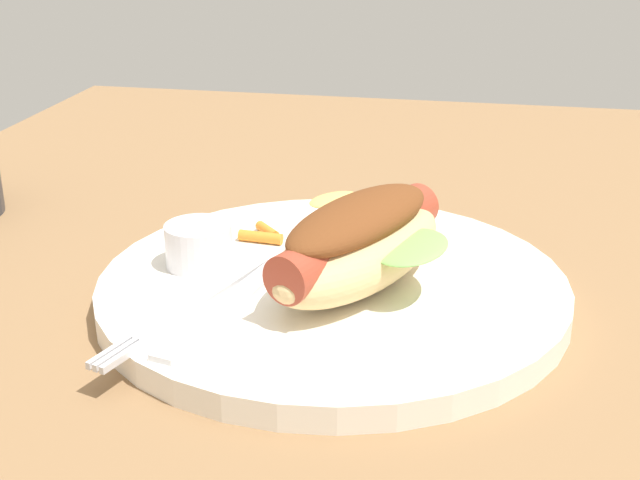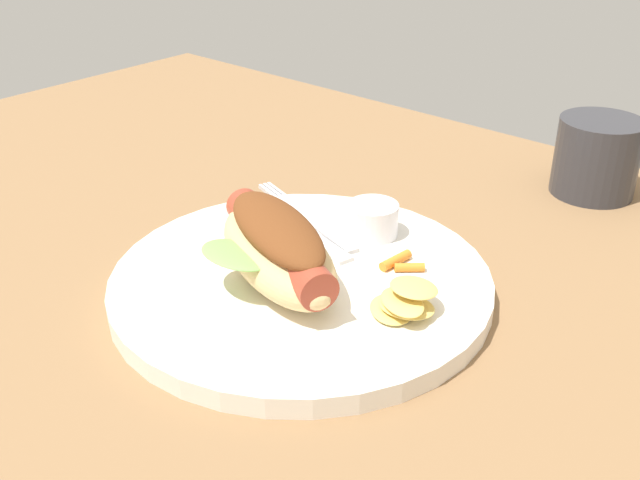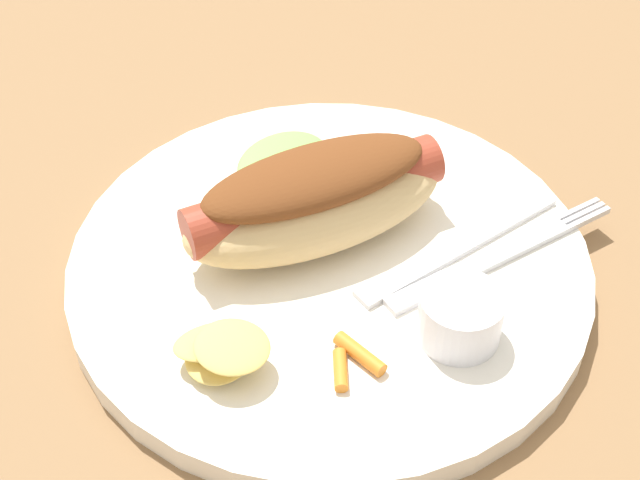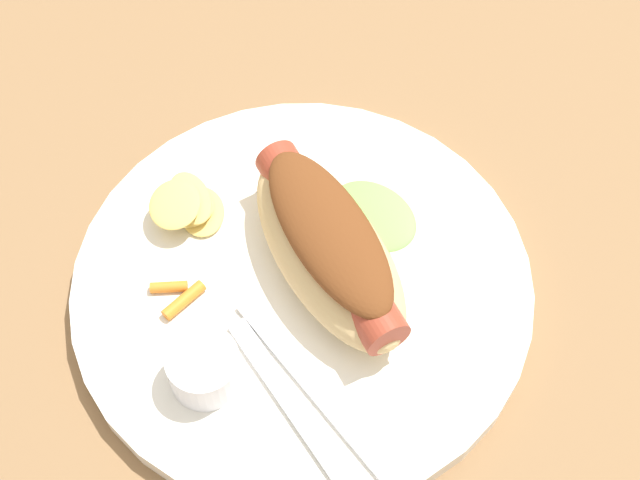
{
  "view_description": "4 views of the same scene",
  "coord_description": "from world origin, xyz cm",
  "px_view_note": "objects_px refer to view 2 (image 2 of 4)",
  "views": [
    {
      "loc": [
        45.14,
        6.0,
        24.4
      ],
      "look_at": [
        -1.81,
        -3.3,
        4.82
      ],
      "focal_mm": 48.89,
      "sensor_mm": 36.0,
      "label": 1
    },
    {
      "loc": [
        -37.07,
        33.4,
        31.11
      ],
      "look_at": [
        -4.96,
        -3.57,
        4.73
      ],
      "focal_mm": 41.88,
      "sensor_mm": 36.0,
      "label": 2
    },
    {
      "loc": [
        -32.16,
        -26.45,
        38.3
      ],
      "look_at": [
        -5.43,
        -3.66,
        4.63
      ],
      "focal_mm": 52.13,
      "sensor_mm": 36.0,
      "label": 3
    },
    {
      "loc": [
        15.11,
        -24.44,
        51.76
      ],
      "look_at": [
        -3.74,
        -0.9,
        3.82
      ],
      "focal_mm": 51.04,
      "sensor_mm": 36.0,
      "label": 4
    }
  ],
  "objects_px": {
    "plate": "(301,283)",
    "drinking_cup": "(597,157)",
    "knife": "(296,228)",
    "fork": "(307,217)",
    "chips_pile": "(404,301)",
    "sauce_ramekin": "(373,220)",
    "carrot_garnish": "(401,263)",
    "hot_dog": "(277,247)"
  },
  "relations": [
    {
      "from": "plate",
      "to": "drinking_cup",
      "type": "xyz_separation_m",
      "value": [
        -0.09,
        -0.33,
        0.03
      ]
    },
    {
      "from": "knife",
      "to": "fork",
      "type": "bearing_deg",
      "value": -59.36
    },
    {
      "from": "fork",
      "to": "chips_pile",
      "type": "xyz_separation_m",
      "value": [
        -0.15,
        0.07,
        0.01
      ]
    },
    {
      "from": "knife",
      "to": "sauce_ramekin",
      "type": "bearing_deg",
      "value": -133.31
    },
    {
      "from": "fork",
      "to": "chips_pile",
      "type": "height_order",
      "value": "chips_pile"
    },
    {
      "from": "fork",
      "to": "drinking_cup",
      "type": "relative_size",
      "value": 1.88
    },
    {
      "from": "plate",
      "to": "carrot_garnish",
      "type": "distance_m",
      "value": 0.08
    },
    {
      "from": "knife",
      "to": "chips_pile",
      "type": "bearing_deg",
      "value": 175.98
    },
    {
      "from": "hot_dog",
      "to": "drinking_cup",
      "type": "bearing_deg",
      "value": -82.51
    },
    {
      "from": "hot_dog",
      "to": "drinking_cup",
      "type": "relative_size",
      "value": 2.09
    },
    {
      "from": "drinking_cup",
      "to": "chips_pile",
      "type": "bearing_deg",
      "value": 89.49
    },
    {
      "from": "hot_dog",
      "to": "plate",
      "type": "bearing_deg",
      "value": -89.74
    },
    {
      "from": "knife",
      "to": "hot_dog",
      "type": "bearing_deg",
      "value": 135.88
    },
    {
      "from": "sauce_ramekin",
      "to": "plate",
      "type": "bearing_deg",
      "value": 88.91
    },
    {
      "from": "hot_dog",
      "to": "sauce_ramekin",
      "type": "xyz_separation_m",
      "value": [
        -0.01,
        -0.11,
        -0.01
      ]
    },
    {
      "from": "plate",
      "to": "knife",
      "type": "distance_m",
      "value": 0.07
    },
    {
      "from": "fork",
      "to": "plate",
      "type": "bearing_deg",
      "value": 146.76
    },
    {
      "from": "fork",
      "to": "knife",
      "type": "bearing_deg",
      "value": 125.11
    },
    {
      "from": "sauce_ramekin",
      "to": "drinking_cup",
      "type": "xyz_separation_m",
      "value": [
        -0.09,
        -0.24,
        0.01
      ]
    },
    {
      "from": "plate",
      "to": "hot_dog",
      "type": "height_order",
      "value": "hot_dog"
    },
    {
      "from": "plate",
      "to": "fork",
      "type": "bearing_deg",
      "value": -50.85
    },
    {
      "from": "sauce_ramekin",
      "to": "chips_pile",
      "type": "distance_m",
      "value": 0.12
    },
    {
      "from": "hot_dog",
      "to": "sauce_ramekin",
      "type": "relative_size",
      "value": 3.91
    },
    {
      "from": "chips_pile",
      "to": "carrot_garnish",
      "type": "xyz_separation_m",
      "value": [
        0.04,
        -0.05,
        -0.01
      ]
    },
    {
      "from": "sauce_ramekin",
      "to": "drinking_cup",
      "type": "distance_m",
      "value": 0.26
    },
    {
      "from": "plate",
      "to": "knife",
      "type": "relative_size",
      "value": 2.06
    },
    {
      "from": "hot_dog",
      "to": "drinking_cup",
      "type": "height_order",
      "value": "drinking_cup"
    },
    {
      "from": "hot_dog",
      "to": "carrot_garnish",
      "type": "distance_m",
      "value": 0.1
    },
    {
      "from": "hot_dog",
      "to": "chips_pile",
      "type": "distance_m",
      "value": 0.1
    },
    {
      "from": "sauce_ramekin",
      "to": "knife",
      "type": "xyz_separation_m",
      "value": [
        0.05,
        0.04,
        -0.01
      ]
    },
    {
      "from": "fork",
      "to": "chips_pile",
      "type": "bearing_deg",
      "value": 174.09
    },
    {
      "from": "carrot_garnish",
      "to": "fork",
      "type": "bearing_deg",
      "value": -7.24
    },
    {
      "from": "chips_pile",
      "to": "plate",
      "type": "bearing_deg",
      "value": 4.74
    },
    {
      "from": "knife",
      "to": "carrot_garnish",
      "type": "distance_m",
      "value": 0.1
    },
    {
      "from": "knife",
      "to": "carrot_garnish",
      "type": "bearing_deg",
      "value": -163.1
    },
    {
      "from": "chips_pile",
      "to": "knife",
      "type": "bearing_deg",
      "value": -17.17
    },
    {
      "from": "plate",
      "to": "drinking_cup",
      "type": "height_order",
      "value": "drinking_cup"
    },
    {
      "from": "plate",
      "to": "knife",
      "type": "height_order",
      "value": "knife"
    },
    {
      "from": "sauce_ramekin",
      "to": "chips_pile",
      "type": "bearing_deg",
      "value": 137.96
    },
    {
      "from": "chips_pile",
      "to": "drinking_cup",
      "type": "distance_m",
      "value": 0.32
    },
    {
      "from": "chips_pile",
      "to": "carrot_garnish",
      "type": "distance_m",
      "value": 0.06
    },
    {
      "from": "plate",
      "to": "drinking_cup",
      "type": "bearing_deg",
      "value": -105.99
    }
  ]
}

